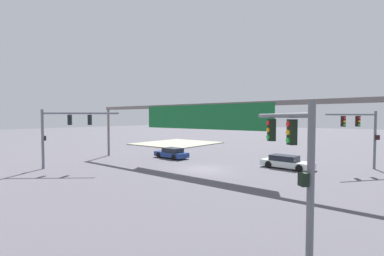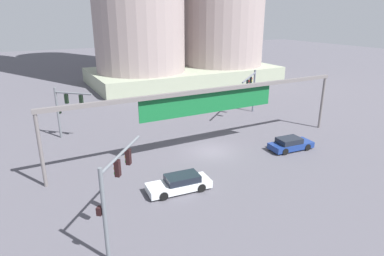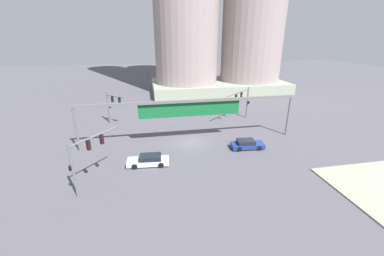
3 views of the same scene
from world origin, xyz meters
name	(u,v)px [view 3 (image 3 of 3)]	position (x,y,z in m)	size (l,w,h in m)	color
ground_plane	(191,143)	(0.00, 0.00, 0.00)	(210.96, 210.96, 0.00)	#4F4E57
traffic_signal_near_corner	(243,98)	(10.48, 7.82, 3.89)	(5.71, 4.75, 5.51)	slate
traffic_signal_opposite_side	(112,103)	(-11.22, 10.02, 3.54)	(3.19, 3.19, 5.32)	slate
traffic_signal_cross_street	(85,154)	(-11.45, -8.76, 3.73)	(3.78, 4.20, 5.34)	slate
overhead_sign_gantry	(190,106)	(0.01, 0.29, 5.09)	(29.24, 0.43, 6.02)	slate
sedan_car_approaching	(247,144)	(6.86, -3.11, 0.57)	(4.34, 2.07, 1.21)	navy
sedan_car_waiting_far	(149,160)	(-5.81, -5.11, 0.57)	(4.80, 2.10, 1.21)	silver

